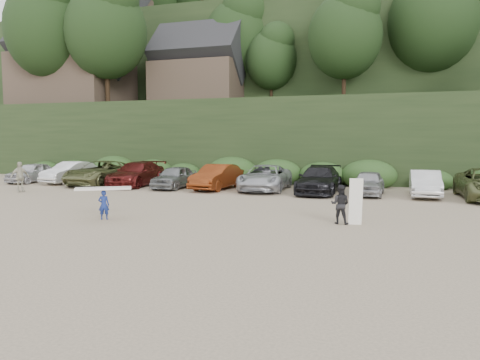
% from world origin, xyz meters
% --- Properties ---
extents(ground, '(120.00, 120.00, 0.00)m').
position_xyz_m(ground, '(0.00, 0.00, 0.00)').
color(ground, tan).
rests_on(ground, ground).
extents(hillside_backdrop, '(90.00, 41.50, 28.00)m').
position_xyz_m(hillside_backdrop, '(-0.26, 35.93, 11.22)').
color(hillside_backdrop, black).
rests_on(hillside_backdrop, ground).
extents(parked_cars, '(36.48, 6.23, 1.64)m').
position_xyz_m(parked_cars, '(-1.07, 10.00, 0.77)').
color(parked_cars, silver).
rests_on(parked_cars, ground).
extents(distant_walker, '(0.81, 1.13, 1.78)m').
position_xyz_m(distant_walker, '(-15.00, 4.81, 0.89)').
color(distant_walker, '#B3AE97').
rests_on(distant_walker, ground).
extents(child_surfer, '(2.09, 1.63, 1.26)m').
position_xyz_m(child_surfer, '(-4.91, -1.29, 0.86)').
color(child_surfer, navy).
rests_on(child_surfer, ground).
extents(adult_surfer, '(1.20, 0.61, 1.72)m').
position_xyz_m(adult_surfer, '(3.96, 0.79, 0.74)').
color(adult_surfer, black).
rests_on(adult_surfer, ground).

